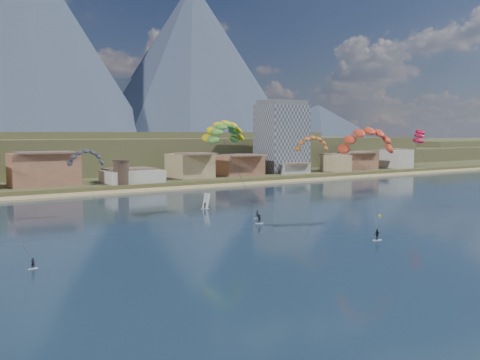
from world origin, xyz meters
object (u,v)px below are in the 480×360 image
object	(u,v)px
kitesurfer_yellow	(224,128)
buoy	(380,216)
watchtower	(121,172)
kitesurfer_orange	(367,136)
windsurfer	(206,204)
apartment_tower	(282,137)
kitesurfer_green	(224,130)

from	to	relation	value
kitesurfer_yellow	buoy	xyz separation A→B (m)	(28.25, -24.15, -20.74)
watchtower	kitesurfer_orange	world-z (taller)	kitesurfer_orange
watchtower	buoy	distance (m)	93.03
windsurfer	buoy	bearing A→B (deg)	-49.23
apartment_tower	watchtower	world-z (taller)	apartment_tower
windsurfer	kitesurfer_yellow	bearing A→B (deg)	-88.23
kitesurfer_green	buoy	xyz separation A→B (m)	(29.09, -22.77, -20.14)
kitesurfer_yellow	kitesurfer_orange	world-z (taller)	kitesurfer_yellow
kitesurfer_yellow	kitesurfer_green	size ratio (longest dim) A/B	0.97
buoy	kitesurfer_orange	bearing A→B (deg)	-152.07
kitesurfer_orange	buoy	distance (m)	22.68
kitesurfer_orange	windsurfer	bearing A→B (deg)	113.97
kitesurfer_green	windsurfer	world-z (taller)	kitesurfer_green
kitesurfer_orange	apartment_tower	bearing A→B (deg)	60.69
apartment_tower	windsurfer	bearing A→B (deg)	-138.61
watchtower	kitesurfer_orange	bearing A→B (deg)	-78.12
apartment_tower	kitesurfer_green	size ratio (longest dim) A/B	1.28
apartment_tower	windsurfer	distance (m)	104.85
buoy	watchtower	bearing A→B (deg)	109.41
apartment_tower	kitesurfer_green	bearing A→B (deg)	-134.80
kitesurfer_orange	windsurfer	size ratio (longest dim) A/B	6.10
watchtower	kitesurfer_green	world-z (taller)	kitesurfer_green
kitesurfer_green	watchtower	bearing A→B (deg)	91.56
kitesurfer_green	buoy	distance (m)	42.08
kitesurfer_orange	buoy	xyz separation A→B (m)	(11.19, 5.93, -18.82)
apartment_tower	kitesurfer_orange	xyz separation A→B (m)	(-60.33, -107.47, 1.12)
kitesurfer_green	windsurfer	size ratio (longest dim) A/B	6.15
watchtower	windsurfer	size ratio (longest dim) A/B	2.12
kitesurfer_yellow	kitesurfer_green	distance (m)	1.72
windsurfer	buoy	xyz separation A→B (m)	(28.53, -33.09, -1.16)
buoy	kitesurfer_green	bearing A→B (deg)	141.95
apartment_tower	buoy	world-z (taller)	apartment_tower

